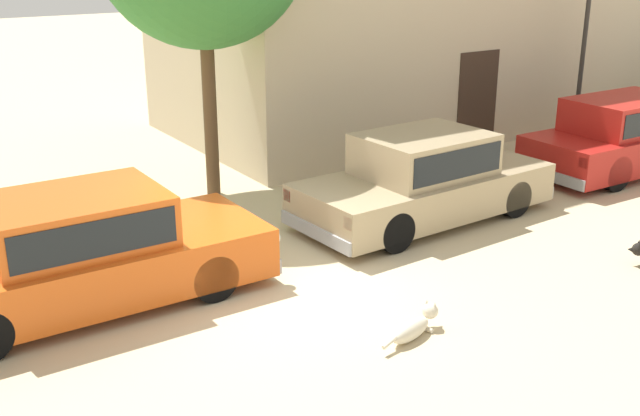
{
  "coord_description": "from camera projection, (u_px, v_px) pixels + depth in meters",
  "views": [
    {
      "loc": [
        -4.44,
        -7.96,
        4.31
      ],
      "look_at": [
        0.84,
        0.2,
        0.9
      ],
      "focal_mm": 43.1,
      "sensor_mm": 36.0,
      "label": 1
    }
  ],
  "objects": [
    {
      "name": "stray_dog_spotted",
      "position": [
        415.0,
        326.0,
        8.76
      ],
      "size": [
        1.03,
        0.37,
        0.34
      ],
      "rotation": [
        0.0,
        0.0,
        0.26
      ],
      "color": "beige",
      "rests_on": "ground_plane"
    },
    {
      "name": "parked_sedan_third",
      "position": [
        629.0,
        134.0,
        14.93
      ],
      "size": [
        4.75,
        1.72,
        1.46
      ],
      "rotation": [
        0.0,
        0.0,
        -0.01
      ],
      "color": "#AD1E19",
      "rests_on": "ground_plane"
    },
    {
      "name": "ground_plane",
      "position": [
        274.0,
        289.0,
        10.01
      ],
      "size": [
        80.0,
        80.0,
        0.0
      ],
      "primitive_type": "plane",
      "color": "#CCB78E"
    },
    {
      "name": "parked_sedan_second",
      "position": [
        424.0,
        178.0,
        12.27
      ],
      "size": [
        4.53,
        1.97,
        1.43
      ],
      "rotation": [
        0.0,
        0.0,
        0.05
      ],
      "color": "tan",
      "rests_on": "ground_plane"
    },
    {
      "name": "parked_sedan_nearest",
      "position": [
        82.0,
        251.0,
        9.39
      ],
      "size": [
        4.69,
        1.84,
        1.43
      ],
      "rotation": [
        0.0,
        0.0,
        0.01
      ],
      "color": "#D15619",
      "rests_on": "ground_plane"
    },
    {
      "name": "street_lamp",
      "position": [
        585.0,
        31.0,
        16.51
      ],
      "size": [
        0.22,
        0.22,
        3.82
      ],
      "color": "#2D2B28",
      "rests_on": "ground_plane"
    }
  ]
}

